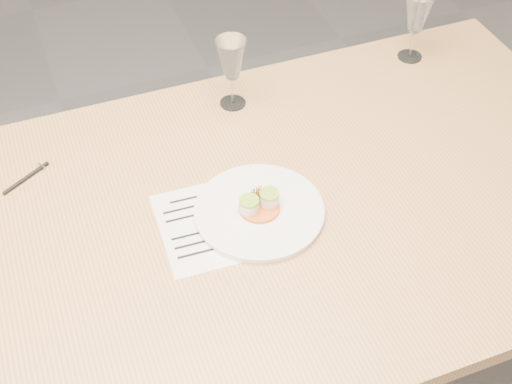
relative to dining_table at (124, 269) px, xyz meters
name	(u,v)px	position (x,y,z in m)	size (l,w,h in m)	color
dining_table	(124,269)	(0.00, 0.00, 0.00)	(2.40, 1.00, 0.75)	tan
dinner_plate	(259,210)	(0.31, -0.01, 0.08)	(0.29, 0.29, 0.07)	white
recipe_sheet	(205,225)	(0.19, 0.00, 0.07)	(0.21, 0.26, 0.00)	white
ballpoint_pen	(26,178)	(-0.15, 0.28, 0.07)	(0.12, 0.07, 0.01)	black
wine_glass_1	(231,61)	(0.39, 0.38, 0.20)	(0.08, 0.08, 0.19)	white
wine_glass_2	(417,15)	(0.92, 0.40, 0.20)	(0.08, 0.08, 0.19)	white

